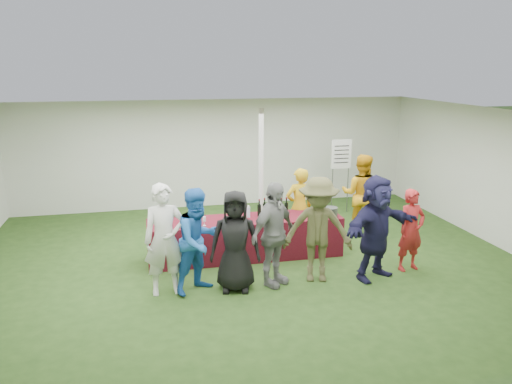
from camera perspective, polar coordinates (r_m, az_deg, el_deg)
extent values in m
plane|color=#284719|center=(9.21, -0.77, -8.12)|extent=(60.00, 60.00, 0.00)
plane|color=white|center=(12.64, -4.54, 4.42)|extent=(10.00, 0.00, 10.00)
plane|color=white|center=(5.15, 8.56, -10.74)|extent=(10.00, 0.00, 10.00)
plane|color=white|center=(10.94, 25.78, 1.46)|extent=(0.00, 8.00, 8.00)
plane|color=white|center=(8.55, -0.83, 8.85)|extent=(10.00, 10.00, 0.00)
cylinder|color=silver|center=(10.03, 0.58, 1.86)|extent=(0.10, 0.10, 2.70)
cube|color=maroon|center=(9.37, -1.20, -5.26)|extent=(3.60, 0.80, 0.75)
cylinder|color=black|center=(9.39, 0.37, -2.10)|extent=(0.07, 0.07, 0.22)
cylinder|color=black|center=(9.35, 0.37, -1.22)|extent=(0.03, 0.03, 0.08)
cylinder|color=maroon|center=(9.34, 0.37, -0.91)|extent=(0.03, 0.03, 0.02)
cylinder|color=black|center=(9.48, 0.99, -1.96)|extent=(0.07, 0.07, 0.22)
cylinder|color=black|center=(9.43, 0.99, -1.08)|extent=(0.03, 0.03, 0.08)
cylinder|color=maroon|center=(9.42, 0.99, -0.77)|extent=(0.03, 0.03, 0.02)
cylinder|color=black|center=(9.44, 1.83, -2.02)|extent=(0.07, 0.07, 0.22)
cylinder|color=black|center=(9.40, 1.84, -1.14)|extent=(0.03, 0.03, 0.08)
cylinder|color=maroon|center=(9.39, 1.84, -0.83)|extent=(0.03, 0.03, 0.02)
cylinder|color=black|center=(9.51, 2.86, -1.91)|extent=(0.07, 0.07, 0.22)
cylinder|color=black|center=(9.47, 2.87, -1.04)|extent=(0.03, 0.03, 0.08)
cylinder|color=maroon|center=(9.45, 2.88, -0.73)|extent=(0.03, 0.03, 0.02)
cylinder|color=black|center=(9.54, 3.48, -1.87)|extent=(0.07, 0.07, 0.22)
cylinder|color=black|center=(9.50, 3.49, -1.00)|extent=(0.03, 0.03, 0.08)
cylinder|color=maroon|center=(9.48, 3.50, -0.70)|extent=(0.03, 0.03, 0.02)
cylinder|color=silver|center=(8.85, -9.99, -4.11)|extent=(0.06, 0.06, 0.00)
cylinder|color=silver|center=(8.83, -10.00, -3.87)|extent=(0.01, 0.01, 0.07)
cylinder|color=silver|center=(8.81, -10.03, -3.37)|extent=(0.06, 0.06, 0.08)
cylinder|color=#3F0612|center=(8.82, -10.02, -3.56)|extent=(0.05, 0.05, 0.02)
cylinder|color=silver|center=(8.83, -7.78, -4.06)|extent=(0.06, 0.06, 0.00)
cylinder|color=silver|center=(8.81, -7.79, -3.82)|extent=(0.01, 0.01, 0.07)
cylinder|color=silver|center=(8.79, -7.81, -3.33)|extent=(0.06, 0.06, 0.08)
cylinder|color=#3F0612|center=(8.80, -7.80, -3.51)|extent=(0.05, 0.05, 0.02)
cylinder|color=silver|center=(8.91, -5.91, -3.82)|extent=(0.06, 0.06, 0.00)
cylinder|color=silver|center=(8.90, -5.92, -3.58)|extent=(0.01, 0.01, 0.07)
cylinder|color=silver|center=(8.87, -5.93, -3.09)|extent=(0.06, 0.06, 0.08)
cylinder|color=#3F0612|center=(8.88, -5.93, -3.28)|extent=(0.05, 0.05, 0.02)
cylinder|color=silver|center=(8.95, -2.89, -3.68)|extent=(0.06, 0.06, 0.00)
cylinder|color=silver|center=(8.94, -2.90, -3.44)|extent=(0.01, 0.01, 0.07)
cylinder|color=silver|center=(8.91, -2.90, -2.95)|extent=(0.06, 0.06, 0.08)
cylinder|color=silver|center=(9.31, -0.87, -2.31)|extent=(0.07, 0.07, 0.20)
cylinder|color=silver|center=(9.28, -0.87, -1.63)|extent=(0.03, 0.03, 0.03)
cube|color=white|center=(9.73, 8.12, -2.24)|extent=(0.25, 0.18, 0.03)
cylinder|color=slate|center=(9.46, 8.54, -2.27)|extent=(0.26, 0.26, 0.18)
cylinder|color=slate|center=(12.21, 8.68, 0.10)|extent=(0.02, 0.02, 1.10)
cylinder|color=slate|center=(12.36, 10.41, 0.20)|extent=(0.02, 0.02, 1.10)
cube|color=white|center=(12.10, 9.73, 4.29)|extent=(0.50, 0.02, 0.70)
cube|color=black|center=(12.05, 9.80, 5.21)|extent=(0.36, 0.01, 0.02)
cube|color=black|center=(12.07, 9.78, 4.74)|extent=(0.36, 0.01, 0.02)
cube|color=black|center=(12.08, 9.76, 4.28)|extent=(0.36, 0.01, 0.02)
cube|color=black|center=(12.10, 9.74, 3.81)|extent=(0.36, 0.01, 0.02)
cube|color=black|center=(12.12, 9.72, 3.35)|extent=(0.36, 0.01, 0.02)
imported|color=#C09814|center=(9.93, 4.97, -1.69)|extent=(0.61, 0.43, 1.57)
imported|color=orange|center=(10.81, 11.90, -0.24)|extent=(1.05, 0.98, 1.71)
imported|color=silver|center=(7.88, -10.39, -5.39)|extent=(0.68, 0.48, 1.78)
imported|color=blue|center=(7.90, -6.58, -5.53)|extent=(1.04, 0.98, 1.69)
imported|color=black|center=(7.91, -2.39, -5.64)|extent=(0.89, 0.67, 1.64)
imported|color=gray|center=(8.06, 2.00, -4.88)|extent=(1.06, 0.95, 1.73)
imported|color=#494828|center=(8.28, 7.08, -4.31)|extent=(1.28, 0.94, 1.77)
imported|color=#1A193C|center=(8.55, 13.56, -3.97)|extent=(1.72, 1.16, 1.78)
imported|color=#AA2021|center=(9.11, 17.31, -4.17)|extent=(0.59, 0.45, 1.46)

